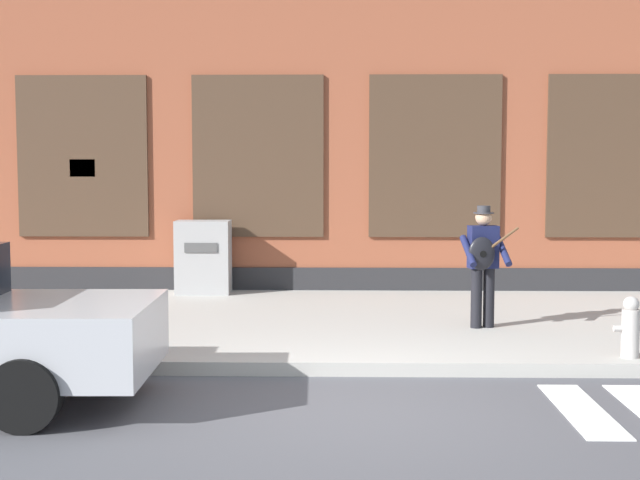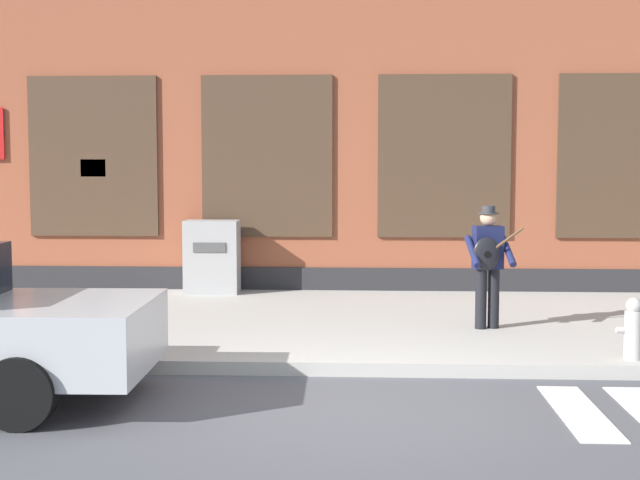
# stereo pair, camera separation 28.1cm
# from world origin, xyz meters

# --- Properties ---
(ground_plane) EXTENTS (160.00, 160.00, 0.00)m
(ground_plane) POSITION_xyz_m (0.00, 0.00, 0.00)
(ground_plane) COLOR #4C4C51
(sidewalk) EXTENTS (28.00, 5.71, 0.16)m
(sidewalk) POSITION_xyz_m (0.00, 4.21, 0.08)
(sidewalk) COLOR #ADAAA3
(sidewalk) RESTS_ON ground
(building_backdrop) EXTENTS (28.00, 4.06, 6.42)m
(building_backdrop) POSITION_xyz_m (-0.00, 9.06, 3.21)
(building_backdrop) COLOR brown
(building_backdrop) RESTS_ON ground
(busker) EXTENTS (0.75, 0.60, 1.63)m
(busker) POSITION_xyz_m (1.80, 3.51, 1.08)
(busker) COLOR black
(busker) RESTS_ON sidewalk
(utility_box) EXTENTS (0.91, 0.54, 1.24)m
(utility_box) POSITION_xyz_m (-2.42, 6.62, 0.78)
(utility_box) COLOR #9E9E9E
(utility_box) RESTS_ON sidewalk
(fire_hydrant) EXTENTS (0.38, 0.20, 0.70)m
(fire_hydrant) POSITION_xyz_m (3.18, 1.71, 0.50)
(fire_hydrant) COLOR #B2ADA8
(fire_hydrant) RESTS_ON sidewalk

